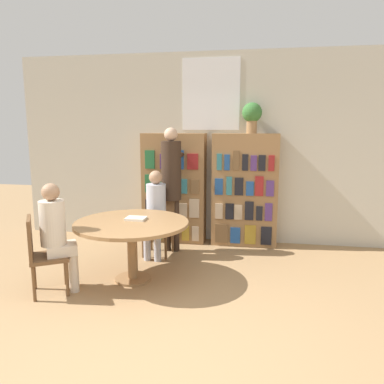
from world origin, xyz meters
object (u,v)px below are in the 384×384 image
Objects in this scene: bookshelf_right at (245,190)px; chair_left_side at (160,221)px; reading_table at (132,230)px; librarian_standing at (171,177)px; bookshelf_left at (174,188)px; seated_reader_left at (155,209)px; chair_near_camera at (41,252)px; flower_vase at (252,115)px; seated_reader_right at (57,231)px.

bookshelf_right is 1.42m from chair_left_side.
librarian_standing reaches higher than reading_table.
librarian_standing is (0.15, 0.14, 0.64)m from chair_left_side.
chair_left_side is 0.67m from librarian_standing.
librarian_standing is (0.08, -0.50, 0.26)m from bookshelf_left.
chair_near_camera is at bearing 60.23° from seated_reader_left.
flower_vase is at bearing 3.49° from bookshelf_right.
flower_vase is at bearing 50.84° from reading_table.
seated_reader_left is at bearing -146.04° from bookshelf_right.
flower_vase is at bearing 102.80° from chair_near_camera.
chair_near_camera reaches higher than reading_table.
seated_reader_left is (-0.01, -0.18, 0.22)m from chair_left_side.
bookshelf_right is 1.28× the size of reading_table.
seated_reader_right is at bearing 90.00° from chair_near_camera.
chair_left_side is at bearing 119.77° from seated_reader_right.
bookshelf_right is at bearing 52.47° from reading_table.
librarian_standing is (0.94, 1.61, 0.41)m from seated_reader_right.
chair_left_side is 0.48× the size of librarian_standing.
flower_vase reaches higher than chair_near_camera.
seated_reader_left reaches higher than chair_left_side.
librarian_standing reaches higher than chair_left_side.
bookshelf_right is 1.19m from librarian_standing.
reading_table is 1.28m from librarian_standing.
seated_reader_right reaches higher than seated_reader_left.
bookshelf_left is 1.00× the size of bookshelf_right.
flower_vase is 3.24m from seated_reader_right.
chair_left_side is at bearing -136.86° from librarian_standing.
flower_vase is at bearing 0.22° from bookshelf_left.
bookshelf_right is at bearing 25.44° from librarian_standing.
bookshelf_right is 1.48m from seated_reader_left.
chair_near_camera is 0.71× the size of seated_reader_left.
chair_left_side is 0.71× the size of seated_reader_right.
flower_vase is 1.53m from librarian_standing.
flower_vase is 0.37× the size of seated_reader_left.
bookshelf_right reaches higher than reading_table.
seated_reader_left is (0.92, 1.38, 0.22)m from chair_near_camera.
seated_reader_right is (-0.79, -1.47, 0.22)m from chair_left_side.
flower_vase is 0.25× the size of librarian_standing.
bookshelf_right is at bearing 103.79° from chair_near_camera.
reading_table is 0.74× the size of librarian_standing.
bookshelf_left reaches higher than reading_table.
seated_reader_left is 0.55m from librarian_standing.
seated_reader_left is 1.00× the size of seated_reader_right.
bookshelf_right reaches higher than seated_reader_right.
seated_reader_left is 0.68× the size of librarian_standing.
reading_table is at bearing -127.53° from bookshelf_right.
seated_reader_right is (-2.07, -2.11, -1.31)m from flower_vase.
seated_reader_left is (0.06, 0.84, 0.08)m from reading_table.
bookshelf_right is at bearing 104.63° from seated_reader_right.
librarian_standing is at bearing -132.86° from chair_left_side.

